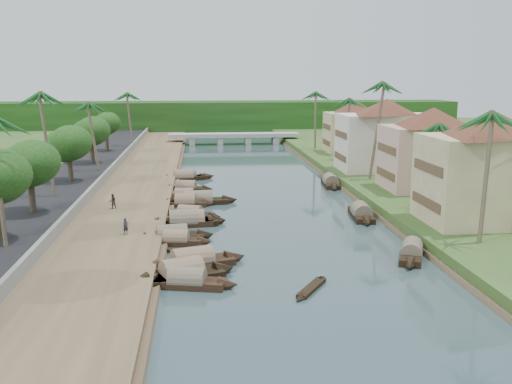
{
  "coord_description": "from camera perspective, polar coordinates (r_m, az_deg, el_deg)",
  "views": [
    {
      "loc": [
        -7.7,
        -51.1,
        14.52
      ],
      "look_at": [
        -1.48,
        10.04,
        2.0
      ],
      "focal_mm": 40.0,
      "sensor_mm": 36.0,
      "label": 1
    }
  ],
  "objects": [
    {
      "name": "tree_6",
      "position": [
        86.07,
        15.91,
        5.93
      ],
      "size": [
        4.33,
        4.33,
        7.5
      ],
      "color": "#4A3C2A",
      "rests_on": "ground"
    },
    {
      "name": "sampan_12",
      "position": [
        82.02,
        -7.04,
        1.52
      ],
      "size": [
        8.68,
        3.14,
        2.05
      ],
      "rotation": [
        0.0,
        0.0,
        0.19
      ],
      "color": "black",
      "rests_on": "ground"
    },
    {
      "name": "road",
      "position": [
        74.35,
        -18.76,
        0.18
      ],
      "size": [
        8.0,
        180.0,
        1.4
      ],
      "primitive_type": "cube",
      "color": "black",
      "rests_on": "ground"
    },
    {
      "name": "tree_3",
      "position": [
        75.98,
        -18.22,
        4.55
      ],
      "size": [
        5.24,
        5.24,
        6.88
      ],
      "color": "#4A3C2A",
      "rests_on": "ground"
    },
    {
      "name": "sampan_13",
      "position": [
        81.76,
        -7.23,
        1.49
      ],
      "size": [
        8.01,
        2.64,
        2.16
      ],
      "rotation": [
        0.0,
        0.0,
        0.13
      ],
      "color": "black",
      "rests_on": "ground"
    },
    {
      "name": "building_mid",
      "position": [
        71.24,
        17.16,
        4.24
      ],
      "size": [
        14.11,
        14.11,
        9.7
      ],
      "color": "tan",
      "rests_on": "right_bank"
    },
    {
      "name": "right_bank",
      "position": [
        77.21,
        14.52,
        0.76
      ],
      "size": [
        16.0,
        180.0,
        1.2
      ],
      "primitive_type": "cube",
      "color": "#305221",
      "rests_on": "ground"
    },
    {
      "name": "canoe_1",
      "position": [
        48.72,
        -8.34,
        -5.83
      ],
      "size": [
        4.65,
        1.96,
        0.75
      ],
      "rotation": [
        0.0,
        0.0,
        -0.27
      ],
      "color": "black",
      "rests_on": "ground"
    },
    {
      "name": "palm_1",
      "position": [
        60.39,
        17.42,
        6.2
      ],
      "size": [
        3.2,
        3.2,
        10.01
      ],
      "color": "#72624C",
      "rests_on": "ground"
    },
    {
      "name": "sampan_1",
      "position": [
        41.93,
        -7.41,
        -8.23
      ],
      "size": [
        8.63,
        4.92,
        2.49
      ],
      "rotation": [
        0.0,
        0.0,
        0.37
      ],
      "color": "black",
      "rests_on": "ground"
    },
    {
      "name": "palm_5",
      "position": [
        66.34,
        -20.29,
        8.93
      ],
      "size": [
        3.2,
        3.2,
        12.78
      ],
      "color": "#72624C",
      "rests_on": "ground"
    },
    {
      "name": "tree_5",
      "position": [
        105.6,
        -14.77,
        6.55
      ],
      "size": [
        4.61,
        4.61,
        6.66
      ],
      "color": "#4A3C2A",
      "rests_on": "ground"
    },
    {
      "name": "person_near",
      "position": [
        51.65,
        -12.9,
        -3.35
      ],
      "size": [
        0.63,
        0.61,
        1.45
      ],
      "primitive_type": "imported",
      "rotation": [
        0.0,
        0.0,
        0.71
      ],
      "color": "#27262E",
      "rests_on": "left_bank"
    },
    {
      "name": "sampan_11",
      "position": [
        73.6,
        -6.99,
        0.38
      ],
      "size": [
        7.37,
        2.95,
        2.09
      ],
      "rotation": [
        0.0,
        0.0,
        -0.2
      ],
      "color": "black",
      "rests_on": "ground"
    },
    {
      "name": "treeline",
      "position": [
        151.66,
        -2.92,
        7.52
      ],
      "size": [
        120.0,
        14.0,
        8.0
      ],
      "color": "#15340E",
      "rests_on": "ground"
    },
    {
      "name": "building_distant",
      "position": [
        103.26,
        9.83,
        6.55
      ],
      "size": [
        12.62,
        12.62,
        9.2
      ],
      "color": "beige",
      "rests_on": "right_bank"
    },
    {
      "name": "palm_3",
      "position": [
        93.07,
        9.06,
        8.98
      ],
      "size": [
        3.2,
        3.2,
        11.2
      ],
      "color": "#72624C",
      "rests_on": "ground"
    },
    {
      "name": "tree_4",
      "position": [
        91.19,
        -16.17,
        5.75
      ],
      "size": [
        5.19,
        5.19,
        6.88
      ],
      "color": "#4A3C2A",
      "rests_on": "ground"
    },
    {
      "name": "ground",
      "position": [
        53.68,
        2.66,
        -4.19
      ],
      "size": [
        220.0,
        220.0,
        0.0
      ],
      "primitive_type": "plane",
      "color": "#32474C",
      "rests_on": "ground"
    },
    {
      "name": "canoe_0",
      "position": [
        40.19,
        5.57,
        -9.57
      ],
      "size": [
        3.52,
        4.91,
        0.71
      ],
      "rotation": [
        0.0,
        0.0,
        1.0
      ],
      "color": "black",
      "rests_on": "ground"
    },
    {
      "name": "palm_7",
      "position": [
        106.58,
        6.02,
        9.69
      ],
      "size": [
        3.2,
        3.2,
        11.85
      ],
      "color": "#72624C",
      "rests_on": "ground"
    },
    {
      "name": "building_near",
      "position": [
        56.48,
        22.49,
        2.35
      ],
      "size": [
        14.85,
        14.85,
        10.2
      ],
      "color": "beige",
      "rests_on": "right_bank"
    },
    {
      "name": "sampan_14",
      "position": [
        48.51,
        15.31,
        -5.82
      ],
      "size": [
        4.63,
        8.12,
        2.01
      ],
      "rotation": [
        0.0,
        0.0,
        1.16
      ],
      "color": "black",
      "rests_on": "ground"
    },
    {
      "name": "palm_0",
      "position": [
        48.37,
        22.37,
        6.9
      ],
      "size": [
        3.2,
        3.2,
        11.96
      ],
      "color": "#72624C",
      "rests_on": "ground"
    },
    {
      "name": "sampan_10",
      "position": [
        69.12,
        -7.22,
        -0.36
      ],
      "size": [
        6.39,
        1.7,
        1.81
      ],
      "rotation": [
        0.0,
        0.0,
        -0.04
      ],
      "color": "black",
      "rests_on": "ground"
    },
    {
      "name": "sampan_7",
      "position": [
        59.76,
        -6.62,
        -2.22
      ],
      "size": [
        7.03,
        3.78,
        1.9
      ],
      "rotation": [
        0.0,
        0.0,
        -0.36
      ],
      "color": "black",
      "rests_on": "ground"
    },
    {
      "name": "sampan_4",
      "position": [
        50.6,
        -7.98,
        -4.8
      ],
      "size": [
        6.51,
        2.25,
        1.87
      ],
      "rotation": [
        0.0,
        0.0,
        -0.14
      ],
      "color": "black",
      "rests_on": "ground"
    },
    {
      "name": "sampan_0",
      "position": [
        40.68,
        -6.88,
        -8.87
      ],
      "size": [
        7.57,
        3.15,
        1.99
      ],
      "rotation": [
        0.0,
        0.0,
        -0.23
      ],
      "color": "black",
      "rests_on": "ground"
    },
    {
      "name": "sampan_16",
      "position": [
        77.76,
        7.48,
        0.97
      ],
      "size": [
        2.63,
        9.47,
        2.27
      ],
      "rotation": [
        0.0,
        0.0,
        1.47
      ],
      "color": "black",
      "rests_on": "ground"
    },
    {
      "name": "sampan_15",
      "position": [
        60.59,
        10.49,
        -2.14
      ],
      "size": [
        2.6,
        8.54,
        2.25
      ],
      "rotation": [
        0.0,
        0.0,
        1.46
      ],
      "color": "black",
      "rests_on": "ground"
    },
    {
      "name": "sampan_8",
      "position": [
        65.34,
        -7.07,
        -1.04
      ],
      "size": [
        6.84,
        2.27,
        2.1
      ],
      "rotation": [
        0.0,
        0.0,
        -0.1
      ],
      "color": "black",
      "rests_on": "ground"
    },
    {
      "name": "palm_2",
      "position": [
        75.57,
        11.86,
        10.32
      ],
      "size": [
        3.2,
        3.2,
        13.93
      ],
      "color": "#72624C",
      "rests_on": "ground"
    },
    {
      "name": "retaining_wall",
      "position": [
        73.38,
        -15.52,
        0.75
      ],
      "size": [
        0.4,
        180.0,
        1.1
      ],
      "primitive_type": "cube",
      "color": "slate",
      "rests_on": "left_bank"
    },
    {
      "name": "palm_6",
      "position": [
        82.85,
        -15.92,
        8.32
      ],
      "size": [
        3.2,
        3.2,
        10.88
      ],
      "color": "#72624C",
      "rests_on": "ground"
    },
    {
      "name": "tree_2",
      "position": [
        59.37,
        -21.71,
        2.54
      ],
      "size": [
        5.28,
        5.28,
        6.94
      ],
      "color": "#4A3C2A",
      "rests_on": "ground"
    },
    {
      "name": "sampan_6",
      "position": [
        56.79,
        -7.26,
        -2.95
      ],
      "size": [
        8.21,
        2.46,
        2.4
      ],
      "rotation": [
        0.0,
        0.0,
        0.07
      ],
      "color": "black",
      "rests_on": "ground"
    },
    {
      "name": "sampan_5",
      "position": [
        56.84,
        -6.48,
        -2.93
      ],
      "size": [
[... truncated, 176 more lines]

